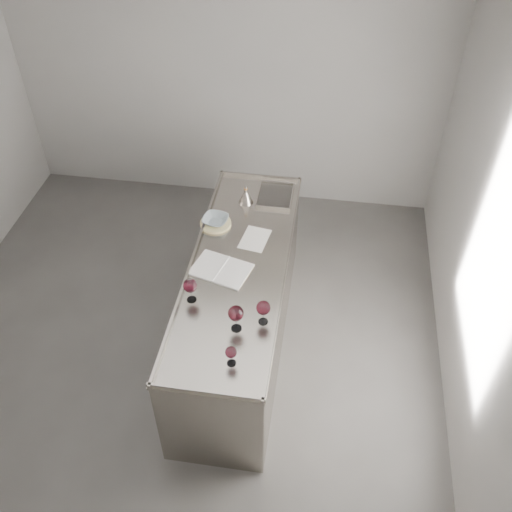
# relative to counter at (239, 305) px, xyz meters

# --- Properties ---
(room_shell) EXTENTS (4.54, 5.04, 2.84)m
(room_shell) POSITION_rel_counter_xyz_m (-0.50, -0.30, 0.93)
(room_shell) COLOR #4A4846
(room_shell) RESTS_ON ground
(counter) EXTENTS (0.77, 2.42, 0.97)m
(counter) POSITION_rel_counter_xyz_m (0.00, 0.00, 0.00)
(counter) COLOR gray
(counter) RESTS_ON ground
(wine_glass_left) EXTENTS (0.10, 0.10, 0.20)m
(wine_glass_left) POSITION_rel_counter_xyz_m (-0.28, -0.42, 0.61)
(wine_glass_left) COLOR white
(wine_glass_left) RESTS_ON counter
(wine_glass_middle) EXTENTS (0.11, 0.11, 0.22)m
(wine_glass_middle) POSITION_rel_counter_xyz_m (0.10, -0.64, 0.62)
(wine_glass_middle) COLOR white
(wine_glass_middle) RESTS_ON counter
(wine_glass_right) EXTENTS (0.10, 0.10, 0.20)m
(wine_glass_right) POSITION_rel_counter_xyz_m (0.27, -0.55, 0.61)
(wine_glass_right) COLOR white
(wine_glass_right) RESTS_ON counter
(wine_glass_small) EXTENTS (0.08, 0.08, 0.16)m
(wine_glass_small) POSITION_rel_counter_xyz_m (0.12, -0.94, 0.58)
(wine_glass_small) COLOR white
(wine_glass_small) RESTS_ON counter
(notebook) EXTENTS (0.50, 0.41, 0.02)m
(notebook) POSITION_rel_counter_xyz_m (-0.12, -0.08, 0.47)
(notebook) COLOR white
(notebook) RESTS_ON counter
(loose_paper_top) EXTENTS (0.25, 0.33, 0.00)m
(loose_paper_top) POSITION_rel_counter_xyz_m (0.08, 0.32, 0.47)
(loose_paper_top) COLOR silver
(loose_paper_top) RESTS_ON counter
(trivet) EXTENTS (0.29, 0.29, 0.02)m
(trivet) POSITION_rel_counter_xyz_m (-0.28, 0.46, 0.48)
(trivet) COLOR #D2C588
(trivet) RESTS_ON counter
(ceramic_bowl) EXTENTS (0.24, 0.24, 0.05)m
(ceramic_bowl) POSITION_rel_counter_xyz_m (-0.28, 0.46, 0.51)
(ceramic_bowl) COLOR #89989F
(ceramic_bowl) RESTS_ON trivet
(wine_funnel) EXTENTS (0.13, 0.13, 0.19)m
(wine_funnel) POSITION_rel_counter_xyz_m (-0.07, 0.80, 0.53)
(wine_funnel) COLOR #A29A91
(wine_funnel) RESTS_ON counter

